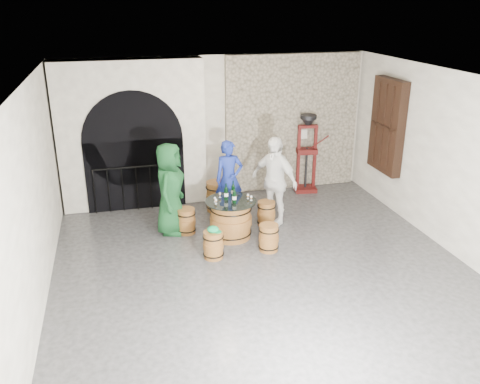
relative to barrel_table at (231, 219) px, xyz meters
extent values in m
plane|color=#2C2C2E|center=(0.24, -1.59, -0.37)|extent=(8.00, 8.00, 0.00)
plane|color=silver|center=(0.24, 2.41, 1.23)|extent=(8.00, 0.00, 8.00)
plane|color=silver|center=(0.24, -5.59, 1.23)|extent=(8.00, 0.00, 8.00)
plane|color=silver|center=(-3.26, -1.59, 1.23)|extent=(0.00, 8.00, 8.00)
plane|color=silver|center=(3.74, -1.59, 1.23)|extent=(0.00, 8.00, 8.00)
plane|color=beige|center=(0.24, -1.59, 2.83)|extent=(8.00, 8.00, 0.00)
cube|color=#A19580|center=(2.04, 2.35, 1.23)|extent=(3.20, 0.12, 3.18)
cube|color=silver|center=(-1.66, 2.16, 1.23)|extent=(3.10, 0.50, 3.18)
cube|color=black|center=(-1.66, 1.89, 0.40)|extent=(2.10, 0.03, 1.55)
cylinder|color=black|center=(-1.66, 1.89, 1.18)|extent=(2.10, 0.03, 2.10)
cylinder|color=black|center=(-1.66, 1.83, 0.61)|extent=(1.79, 0.04, 0.04)
cylinder|color=black|center=(-2.55, 1.83, 0.12)|extent=(0.02, 0.02, 0.98)
cylinder|color=black|center=(-2.26, 1.83, 0.12)|extent=(0.02, 0.02, 0.98)
cylinder|color=black|center=(-1.96, 1.83, 0.12)|extent=(0.02, 0.02, 0.98)
cylinder|color=black|center=(-1.66, 1.83, 0.12)|extent=(0.02, 0.02, 0.98)
cylinder|color=black|center=(-1.36, 1.83, 0.12)|extent=(0.02, 0.02, 0.98)
cylinder|color=black|center=(-1.07, 1.83, 0.12)|extent=(0.02, 0.02, 0.98)
cylinder|color=black|center=(-0.77, 1.83, 0.12)|extent=(0.02, 0.02, 0.98)
cube|color=black|center=(3.63, 0.81, 1.43)|extent=(0.20, 1.10, 2.00)
cube|color=black|center=(3.58, 0.81, 1.43)|extent=(0.06, 0.88, 1.76)
cube|color=black|center=(3.61, 0.81, 1.43)|extent=(0.22, 0.92, 0.06)
cube|color=black|center=(3.61, 0.52, 1.43)|extent=(0.22, 0.06, 1.80)
cube|color=black|center=(3.61, 0.81, 1.43)|extent=(0.22, 0.06, 1.80)
cube|color=black|center=(3.61, 1.10, 1.43)|extent=(0.22, 0.06, 1.80)
cylinder|color=brown|center=(0.00, 0.00, -0.02)|extent=(0.75, 0.75, 0.71)
cylinder|color=brown|center=(0.00, 0.00, -0.02)|extent=(0.81, 0.81, 0.16)
torus|color=black|center=(0.00, 0.00, -0.26)|extent=(0.81, 0.81, 0.02)
torus|color=black|center=(0.00, 0.00, 0.22)|extent=(0.81, 0.81, 0.02)
cylinder|color=brown|center=(0.00, 0.00, 0.35)|extent=(0.77, 0.77, 0.02)
cylinder|color=black|center=(0.00, 0.00, 0.37)|extent=(0.98, 0.98, 0.01)
cylinder|color=brown|center=(-0.81, 0.39, -0.13)|extent=(0.34, 0.34, 0.49)
cylinder|color=brown|center=(-0.81, 0.39, -0.13)|extent=(0.37, 0.37, 0.11)
torus|color=black|center=(-0.81, 0.39, -0.30)|extent=(0.38, 0.38, 0.02)
torus|color=black|center=(-0.81, 0.39, 0.04)|extent=(0.38, 0.38, 0.02)
cylinder|color=brown|center=(-0.81, 0.39, 0.13)|extent=(0.35, 0.35, 0.02)
cylinder|color=brown|center=(0.18, 0.88, -0.13)|extent=(0.34, 0.34, 0.49)
cylinder|color=brown|center=(0.18, 0.88, -0.13)|extent=(0.37, 0.37, 0.11)
torus|color=black|center=(0.18, 0.88, -0.30)|extent=(0.38, 0.38, 0.02)
torus|color=black|center=(0.18, 0.88, 0.04)|extent=(0.38, 0.38, 0.02)
cylinder|color=brown|center=(0.18, 0.88, 0.13)|extent=(0.35, 0.35, 0.02)
cylinder|color=brown|center=(0.82, 0.36, -0.13)|extent=(0.34, 0.34, 0.49)
cylinder|color=brown|center=(0.82, 0.36, -0.13)|extent=(0.37, 0.37, 0.11)
torus|color=black|center=(0.82, 0.36, -0.30)|extent=(0.38, 0.38, 0.02)
torus|color=black|center=(0.82, 0.36, 0.04)|extent=(0.38, 0.38, 0.02)
cylinder|color=brown|center=(0.82, 0.36, 0.13)|extent=(0.35, 0.35, 0.02)
cylinder|color=brown|center=(0.54, -0.72, -0.13)|extent=(0.34, 0.34, 0.49)
cylinder|color=brown|center=(0.54, -0.72, -0.13)|extent=(0.37, 0.37, 0.11)
torus|color=black|center=(0.54, -0.72, -0.30)|extent=(0.38, 0.38, 0.02)
torus|color=black|center=(0.54, -0.72, 0.04)|extent=(0.38, 0.38, 0.02)
cylinder|color=brown|center=(0.54, -0.72, 0.13)|extent=(0.35, 0.35, 0.02)
cylinder|color=brown|center=(-0.50, -0.75, -0.13)|extent=(0.34, 0.34, 0.49)
cylinder|color=brown|center=(-0.50, -0.75, -0.13)|extent=(0.37, 0.37, 0.11)
torus|color=black|center=(-0.50, -0.75, -0.30)|extent=(0.38, 0.38, 0.02)
torus|color=black|center=(-0.50, -0.75, 0.04)|extent=(0.38, 0.38, 0.02)
cylinder|color=brown|center=(-0.50, -0.75, 0.13)|extent=(0.35, 0.35, 0.02)
ellipsoid|color=#0C8B4A|center=(-0.50, -0.75, 0.18)|extent=(0.20, 0.20, 0.11)
cylinder|color=#0C8B4A|center=(-0.42, -0.78, 0.14)|extent=(0.13, 0.13, 0.01)
imported|color=#12421E|center=(-1.08, 0.52, 0.53)|extent=(0.87, 1.04, 1.82)
imported|color=navy|center=(0.21, 1.06, 0.44)|extent=(0.61, 0.41, 1.63)
imported|color=white|center=(0.99, 0.43, 0.54)|extent=(1.00, 1.13, 1.84)
cylinder|color=black|center=(-0.07, 0.08, 0.49)|extent=(0.07, 0.07, 0.22)
cylinder|color=white|center=(-0.07, 0.08, 0.48)|extent=(0.08, 0.08, 0.06)
cone|color=black|center=(-0.07, 0.08, 0.62)|extent=(0.07, 0.07, 0.05)
cylinder|color=black|center=(-0.07, 0.08, 0.67)|extent=(0.03, 0.03, 0.07)
cylinder|color=black|center=(0.04, -0.11, 0.49)|extent=(0.07, 0.07, 0.22)
cylinder|color=white|center=(0.04, -0.11, 0.48)|extent=(0.08, 0.08, 0.06)
cone|color=black|center=(0.04, -0.11, 0.62)|extent=(0.07, 0.07, 0.05)
cylinder|color=black|center=(0.04, -0.11, 0.67)|extent=(0.03, 0.03, 0.07)
cylinder|color=black|center=(0.10, 0.20, 0.49)|extent=(0.07, 0.07, 0.22)
cylinder|color=white|center=(0.10, 0.20, 0.48)|extent=(0.08, 0.08, 0.06)
cone|color=black|center=(0.10, 0.20, 0.62)|extent=(0.07, 0.07, 0.05)
cylinder|color=black|center=(0.10, 0.20, 0.67)|extent=(0.03, 0.03, 0.07)
cylinder|color=brown|center=(0.01, 1.36, -0.05)|extent=(0.45, 0.45, 0.64)
cylinder|color=brown|center=(0.01, 1.36, -0.05)|extent=(0.49, 0.49, 0.14)
torus|color=black|center=(0.01, 1.36, -0.27)|extent=(0.50, 0.50, 0.02)
torus|color=black|center=(0.01, 1.36, 0.16)|extent=(0.50, 0.50, 0.02)
cylinder|color=brown|center=(0.01, 1.36, 0.28)|extent=(0.46, 0.46, 0.02)
cube|color=#50120D|center=(2.31, 2.01, -0.33)|extent=(0.56, 0.48, 0.10)
cube|color=#50120D|center=(2.31, 2.01, 0.62)|extent=(0.50, 0.35, 0.12)
cube|color=#50120D|center=(2.31, 2.01, 1.21)|extent=(0.47, 0.18, 0.07)
cylinder|color=black|center=(2.31, 2.01, 0.21)|extent=(0.05, 0.05, 0.98)
cylinder|color=black|center=(2.31, 2.01, 1.43)|extent=(0.37, 0.37, 0.09)
cone|color=black|center=(2.31, 2.01, 1.32)|extent=(0.37, 0.37, 0.20)
cube|color=#50120D|center=(2.11, 2.04, 0.46)|extent=(0.08, 0.08, 1.56)
cube|color=#50120D|center=(2.50, 1.99, 0.46)|extent=(0.08, 0.08, 1.56)
cylinder|color=#50120D|center=(2.59, 1.94, 0.85)|extent=(0.42, 0.09, 0.31)
cube|color=silver|center=(2.29, 2.27, 0.98)|extent=(0.18, 0.10, 0.22)
camera|label=1|loc=(-2.02, -8.69, 3.98)|focal=38.00mm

